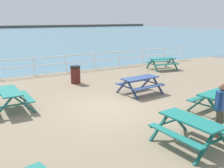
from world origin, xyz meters
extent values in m
cube|color=gray|center=(0.00, 0.00, -0.10)|extent=(30.00, 24.00, 0.20)
cube|color=white|center=(0.00, 7.75, 1.05)|extent=(23.00, 0.06, 0.06)
cube|color=white|center=(0.00, 7.75, 0.58)|extent=(23.00, 0.05, 0.05)
cylinder|color=white|center=(-1.05, 7.75, 0.53)|extent=(0.07, 0.07, 1.05)
cylinder|color=white|center=(1.05, 7.75, 0.53)|extent=(0.07, 0.07, 1.05)
cylinder|color=white|center=(3.14, 7.75, 0.53)|extent=(0.07, 0.07, 1.05)
cylinder|color=white|center=(5.23, 7.75, 0.53)|extent=(0.07, 0.07, 1.05)
cylinder|color=white|center=(7.32, 7.75, 0.53)|extent=(0.07, 0.07, 1.05)
cylinder|color=white|center=(9.41, 7.75, 0.53)|extent=(0.07, 0.07, 1.05)
cylinder|color=white|center=(11.50, 7.75, 0.53)|extent=(0.07, 0.07, 1.05)
cube|color=#1E7A70|center=(0.39, -3.75, 0.75)|extent=(0.83, 1.84, 0.05)
cube|color=#1E7A70|center=(-0.23, -3.79, 0.45)|extent=(0.39, 1.81, 0.04)
cube|color=#1E7A70|center=(1.01, -3.70, 0.45)|extent=(0.39, 1.81, 0.04)
cube|color=#165B54|center=(-0.04, -2.99, 0.38)|extent=(0.80, 0.14, 0.79)
cube|color=#165B54|center=(0.71, -2.94, 0.38)|extent=(0.80, 0.14, 0.79)
cube|color=#165B54|center=(0.34, -2.97, 0.42)|extent=(1.50, 0.17, 0.04)
cube|color=#165B54|center=(0.07, -4.55, 0.38)|extent=(0.80, 0.14, 0.79)
cube|color=#165B54|center=(0.82, -4.50, 0.38)|extent=(0.80, 0.14, 0.79)
cube|color=#165B54|center=(0.45, -4.52, 0.42)|extent=(1.50, 0.17, 0.04)
cube|color=#1E7A70|center=(-3.43, 1.78, 0.75)|extent=(0.71, 1.81, 0.05)
cube|color=#1E7A70|center=(-2.81, 1.79, 0.45)|extent=(0.27, 1.80, 0.04)
cube|color=#165B54|center=(-3.06, 2.57, 0.38)|extent=(0.79, 0.09, 0.79)
cube|color=#165B54|center=(-3.44, 2.56, 0.42)|extent=(1.50, 0.07, 0.04)
cube|color=#165B54|center=(-3.80, 1.00, 0.38)|extent=(0.79, 0.09, 0.79)
cube|color=#165B54|center=(-3.05, 1.01, 0.38)|extent=(0.79, 0.09, 0.79)
cube|color=#165B54|center=(-3.42, 1.00, 0.42)|extent=(1.50, 0.07, 0.04)
cube|color=#334C84|center=(2.23, 1.11, 0.75)|extent=(1.86, 0.87, 0.05)
cube|color=#334C84|center=(2.17, 1.73, 0.45)|extent=(1.82, 0.43, 0.04)
cube|color=#334C84|center=(2.29, 0.50, 0.45)|extent=(1.82, 0.43, 0.04)
cube|color=navy|center=(2.97, 1.56, 0.38)|extent=(0.16, 0.80, 0.79)
cube|color=navy|center=(3.04, 0.81, 0.38)|extent=(0.16, 0.80, 0.79)
cube|color=navy|center=(3.01, 1.19, 0.42)|extent=(0.20, 1.50, 0.04)
cube|color=navy|center=(1.42, 1.41, 0.38)|extent=(0.16, 0.80, 0.79)
cube|color=navy|center=(1.49, 0.67, 0.38)|extent=(0.16, 0.80, 0.79)
cube|color=navy|center=(1.46, 1.04, 0.42)|extent=(0.20, 1.50, 0.04)
cube|color=#1E7A70|center=(3.28, -2.36, 0.75)|extent=(1.89, 0.97, 0.05)
cube|color=#1E7A70|center=(3.18, -1.75, 0.45)|extent=(1.82, 0.54, 0.04)
cube|color=#165B54|center=(3.99, -1.87, 0.38)|extent=(0.20, 0.80, 0.79)
cube|color=#165B54|center=(2.45, -2.11, 0.38)|extent=(0.20, 0.80, 0.79)
cube|color=#165B54|center=(2.56, -2.85, 0.38)|extent=(0.20, 0.80, 0.79)
cube|color=#165B54|center=(2.51, -2.48, 0.42)|extent=(0.29, 1.49, 0.04)
cube|color=#1E7A70|center=(7.09, 5.19, 0.75)|extent=(1.88, 0.95, 0.05)
cube|color=#1E7A70|center=(7.18, 5.81, 0.45)|extent=(1.82, 0.51, 0.04)
cube|color=#1E7A70|center=(7.00, 4.58, 0.45)|extent=(1.82, 0.51, 0.04)
cube|color=#165B54|center=(7.91, 5.46, 0.38)|extent=(0.19, 0.80, 0.79)
cube|color=#165B54|center=(7.81, 4.71, 0.38)|extent=(0.19, 0.80, 0.79)
cube|color=#165B54|center=(7.86, 5.08, 0.42)|extent=(0.27, 1.49, 0.04)
cube|color=#165B54|center=(6.37, 5.67, 0.38)|extent=(0.19, 0.80, 0.79)
cube|color=#165B54|center=(6.26, 4.93, 0.38)|extent=(0.19, 0.80, 0.79)
cube|color=#165B54|center=(6.32, 5.30, 0.42)|extent=(0.27, 1.49, 0.04)
cylinder|color=#4C4233|center=(1.44, -3.81, 0.42)|extent=(0.14, 0.14, 0.85)
cylinder|color=#4C4233|center=(1.61, -3.77, 0.42)|extent=(0.14, 0.14, 0.85)
cube|color=#264C8C|center=(1.53, -3.79, 1.14)|extent=(0.38, 0.29, 0.58)
cylinder|color=#264C8C|center=(1.31, -3.84, 1.17)|extent=(0.09, 0.09, 0.52)
sphere|color=#9E7051|center=(1.53, -3.79, 1.54)|extent=(0.23, 0.23, 0.23)
cylinder|color=#591E19|center=(0.39, 4.51, 0.42)|extent=(0.52, 0.52, 0.85)
cylinder|color=black|center=(0.39, 4.51, 0.90)|extent=(0.55, 0.55, 0.10)
camera|label=1|loc=(-4.81, -8.39, 3.43)|focal=41.63mm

